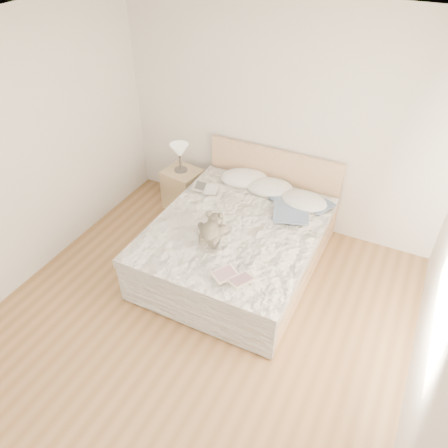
% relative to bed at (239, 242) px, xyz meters
% --- Properties ---
extents(floor, '(4.00, 4.50, 0.00)m').
position_rel_bed_xyz_m(floor, '(0.00, -1.19, -0.31)').
color(floor, brown).
rests_on(floor, ground).
extents(ceiling, '(4.00, 4.50, 0.00)m').
position_rel_bed_xyz_m(ceiling, '(0.00, -1.19, 2.39)').
color(ceiling, silver).
rests_on(ceiling, ground).
extents(wall_back, '(4.00, 0.02, 2.70)m').
position_rel_bed_xyz_m(wall_back, '(0.00, 1.06, 1.04)').
color(wall_back, silver).
rests_on(wall_back, ground).
extents(bed, '(1.72, 2.14, 1.00)m').
position_rel_bed_xyz_m(bed, '(0.00, 0.00, 0.00)').
color(bed, tan).
rests_on(bed, floor).
extents(nightstand, '(0.51, 0.46, 0.56)m').
position_rel_bed_xyz_m(nightstand, '(-1.15, 0.69, -0.03)').
color(nightstand, tan).
rests_on(nightstand, floor).
extents(table_lamp, '(0.30, 0.30, 0.38)m').
position_rel_bed_xyz_m(table_lamp, '(-1.17, 0.70, 0.52)').
color(table_lamp, '#47433D').
rests_on(table_lamp, nightstand).
extents(pillow_left, '(0.68, 0.58, 0.17)m').
position_rel_bed_xyz_m(pillow_left, '(-0.30, 0.78, 0.33)').
color(pillow_left, white).
rests_on(pillow_left, bed).
extents(pillow_middle, '(0.65, 0.55, 0.16)m').
position_rel_bed_xyz_m(pillow_middle, '(0.06, 0.73, 0.33)').
color(pillow_middle, silver).
rests_on(pillow_middle, bed).
extents(pillow_right, '(0.56, 0.41, 0.16)m').
position_rel_bed_xyz_m(pillow_right, '(0.52, 0.63, 0.33)').
color(pillow_right, silver).
rests_on(pillow_right, bed).
extents(blouse, '(0.79, 0.81, 0.02)m').
position_rel_bed_xyz_m(blouse, '(0.43, 0.44, 0.32)').
color(blouse, '#425573').
rests_on(blouse, bed).
extents(photo_book, '(0.36, 0.29, 0.02)m').
position_rel_bed_xyz_m(photo_book, '(-0.62, 0.38, 0.32)').
color(photo_book, silver).
rests_on(photo_book, bed).
extents(childrens_book, '(0.41, 0.37, 0.02)m').
position_rel_bed_xyz_m(childrens_book, '(0.32, -0.84, 0.32)').
color(childrens_book, beige).
rests_on(childrens_book, bed).
extents(teddy_bear, '(0.37, 0.44, 0.20)m').
position_rel_bed_xyz_m(teddy_bear, '(-0.14, -0.44, 0.34)').
color(teddy_bear, brown).
rests_on(teddy_bear, bed).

